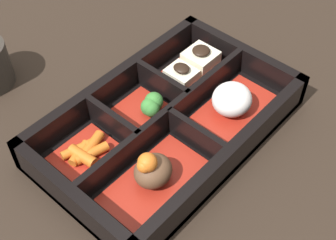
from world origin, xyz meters
name	(u,v)px	position (x,y,z in m)	size (l,w,h in m)	color
ground_plane	(168,133)	(0.00, 0.00, 0.00)	(3.00, 3.00, 0.00)	black
bento_base	(168,130)	(0.00, 0.00, 0.01)	(0.33, 0.20, 0.01)	black
bento_rim	(167,120)	(0.00, 0.00, 0.02)	(0.33, 0.20, 0.05)	black
bowl_rice	(231,103)	(-0.07, 0.04, 0.03)	(0.13, 0.06, 0.05)	maroon
bowl_stew	(152,173)	(0.08, 0.04, 0.03)	(0.13, 0.06, 0.06)	maroon
bowl_tofu	(192,67)	(-0.10, -0.04, 0.02)	(0.09, 0.07, 0.04)	maroon
bowl_greens	(148,108)	(0.00, -0.04, 0.02)	(0.07, 0.07, 0.03)	maroon
bowl_carrots	(86,153)	(0.10, -0.04, 0.02)	(0.08, 0.07, 0.02)	maroon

